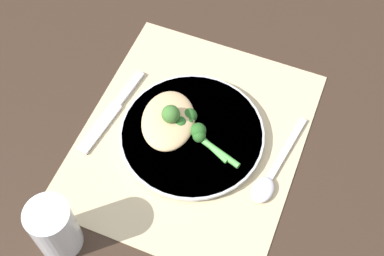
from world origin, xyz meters
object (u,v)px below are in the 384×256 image
Objects in this scene: plate at (192,135)px; water_glass at (54,228)px; broccoli_stalk_right at (203,135)px; knife at (113,109)px; broccoli_stalk_front at (188,123)px; chicken_fillet at (168,121)px; spoon at (269,179)px.

water_glass is at bearing 154.39° from plate.
broccoli_stalk_right is 0.92× the size of water_glass.
knife is at bearing 106.74° from broccoli_stalk_right.
broccoli_stalk_front is 1.14× the size of broccoli_stalk_right.
chicken_fillet reaches higher than knife.
chicken_fillet is 0.25m from water_glass.
chicken_fillet is at bearing -173.45° from knife.
water_glass is at bearing 104.68° from knife.
broccoli_stalk_front is at bearing -4.53° from spoon.
broccoli_stalk_front is 0.27m from water_glass.
spoon is at bearing -101.59° from plate.
plate is 2.17× the size of broccoli_stalk_front.
chicken_fillet is 0.19m from spoon.
water_glass is (-0.24, 0.07, 0.02)m from chicken_fillet.
broccoli_stalk_front is 0.16m from spoon.
broccoli_stalk_right is 0.12m from spoon.
spoon is at bearing -98.54° from chicken_fillet.
water_glass is at bearing -177.17° from broccoli_stalk_front.
broccoli_stalk_front is at bearing 52.68° from plate.
knife is at bearing 119.18° from broccoli_stalk_front.
plate is 0.14m from spoon.
water_glass is (-0.21, 0.26, 0.04)m from spoon.
broccoli_stalk_front is (0.01, 0.01, 0.02)m from plate.
broccoli_stalk_right is at bearing -92.08° from chicken_fillet.
spoon is at bearing -50.81° from water_glass.
water_glass reaches higher than spoon.
plate is 1.28× the size of knife.
water_glass is (-0.23, 0.13, 0.02)m from broccoli_stalk_right.
chicken_fillet is 0.73× the size of knife.
chicken_fillet is at bearing -16.94° from water_glass.
plate is at bearing -172.67° from knife.
broccoli_stalk_right reaches higher than spoon.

